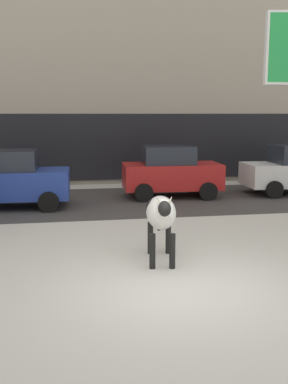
% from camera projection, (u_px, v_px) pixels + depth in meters
% --- Properties ---
extents(ground_plane, '(120.00, 120.00, 0.00)m').
position_uv_depth(ground_plane, '(178.00, 287.00, 7.94)').
color(ground_plane, silver).
extents(road_strip, '(60.00, 5.60, 0.01)m').
position_uv_depth(road_strip, '(121.00, 201.00, 15.80)').
color(road_strip, '#423F3F').
rests_on(road_strip, ground).
extents(building_facade, '(44.00, 6.10, 13.00)m').
position_uv_depth(building_facade, '(102.00, 39.00, 21.47)').
color(building_facade, '#A39989').
rests_on(building_facade, ground).
extents(cow_holstein, '(0.79, 1.93, 1.54)m').
position_uv_depth(cow_holstein, '(160.00, 214.00, 9.18)').
color(cow_holstein, silver).
rests_on(cow_holstein, ground).
extents(car_blue_hatchback, '(3.57, 2.04, 1.86)m').
position_uv_depth(car_blue_hatchback, '(13.00, 179.00, 14.56)').
color(car_blue_hatchback, '#233D9E').
rests_on(car_blue_hatchback, ground).
extents(car_red_hatchback, '(3.57, 2.04, 1.86)m').
position_uv_depth(car_red_hatchback, '(171.00, 172.00, 16.47)').
color(car_red_hatchback, red).
rests_on(car_red_hatchback, ground).
extents(pedestrian_far_left, '(0.36, 0.24, 1.73)m').
position_uv_depth(pedestrian_far_left, '(283.00, 164.00, 19.49)').
color(pedestrian_far_left, '#282833').
rests_on(pedestrian_far_left, ground).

